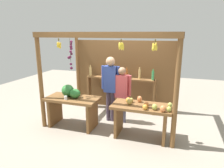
# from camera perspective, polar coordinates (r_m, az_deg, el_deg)

# --- Properties ---
(ground_plane) EXTENTS (12.00, 12.00, 0.00)m
(ground_plane) POSITION_cam_1_polar(r_m,az_deg,el_deg) (5.52, 0.61, -9.97)
(ground_plane) COLOR gray
(ground_plane) RESTS_ON ground
(market_stall) EXTENTS (3.19, 1.97, 2.29)m
(market_stall) POSITION_cam_1_polar(r_m,az_deg,el_deg) (5.52, 1.97, 4.59)
(market_stall) COLOR brown
(market_stall) RESTS_ON ground
(fruit_counter_left) EXTENTS (1.29, 0.64, 1.04)m
(fruit_counter_left) POSITION_cam_1_polar(r_m,az_deg,el_deg) (5.02, -11.29, -4.92)
(fruit_counter_left) COLOR brown
(fruit_counter_left) RESTS_ON ground
(fruit_counter_right) EXTENTS (1.30, 0.64, 0.89)m
(fruit_counter_right) POSITION_cam_1_polar(r_m,az_deg,el_deg) (4.47, 8.49, -8.17)
(fruit_counter_right) COLOR brown
(fruit_counter_right) RESTS_ON ground
(bottle_shelf_unit) EXTENTS (2.05, 0.22, 1.34)m
(bottle_shelf_unit) POSITION_cam_1_polar(r_m,az_deg,el_deg) (5.90, 2.24, -0.12)
(bottle_shelf_unit) COLOR brown
(bottle_shelf_unit) RESTS_ON ground
(vendor_man) EXTENTS (0.48, 0.23, 1.70)m
(vendor_man) POSITION_cam_1_polar(r_m,az_deg,el_deg) (5.12, -0.43, 0.26)
(vendor_man) COLOR #46384C
(vendor_man) RESTS_ON ground
(vendor_woman) EXTENTS (0.48, 0.20, 1.45)m
(vendor_woman) POSITION_cam_1_polar(r_m,az_deg,el_deg) (5.08, 2.80, -1.82)
(vendor_woman) COLOR #55556E
(vendor_woman) RESTS_ON ground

